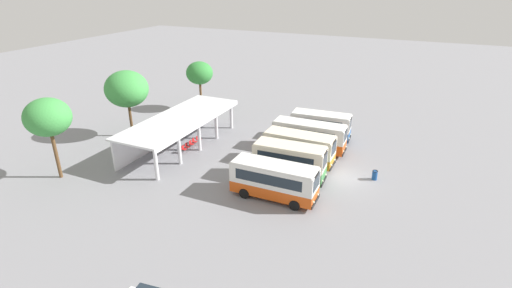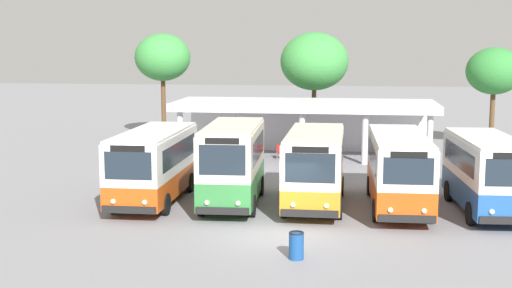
{
  "view_description": "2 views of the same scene",
  "coord_description": "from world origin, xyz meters",
  "px_view_note": "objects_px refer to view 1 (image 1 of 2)",
  "views": [
    {
      "loc": [
        -32.06,
        -5.71,
        17.19
      ],
      "look_at": [
        -0.88,
        8.55,
        2.19
      ],
      "focal_mm": 27.06,
      "sensor_mm": 36.0,
      "label": 1
    },
    {
      "loc": [
        2.4,
        -23.93,
        6.86
      ],
      "look_at": [
        -2.02,
        8.45,
        2.08
      ],
      "focal_mm": 48.2,
      "sensor_mm": 36.0,
      "label": 2
    }
  ],
  "objects_px": {
    "waiting_chair_second_from_end": "(187,146)",
    "city_bus_second_in_row": "(290,161)",
    "city_bus_middle_cream": "(299,147)",
    "waiting_chair_fourth_seat": "(194,141)",
    "waiting_chair_end_by_column": "(184,149)",
    "city_bus_nearest_orange": "(274,179)",
    "city_bus_fifth_blue": "(321,125)",
    "waiting_chair_middle_seat": "(191,144)",
    "city_bus_fourth_amber": "(309,135)",
    "litter_bin_apron": "(375,175)",
    "waiting_chair_fifth_seat": "(198,139)"
  },
  "relations": [
    {
      "from": "waiting_chair_fifth_seat",
      "to": "waiting_chair_middle_seat",
      "type": "bearing_deg",
      "value": -179.65
    },
    {
      "from": "waiting_chair_middle_seat",
      "to": "waiting_chair_fourth_seat",
      "type": "relative_size",
      "value": 1.0
    },
    {
      "from": "city_bus_fourth_amber",
      "to": "litter_bin_apron",
      "type": "xyz_separation_m",
      "value": [
        -3.69,
        -7.47,
        -1.28
      ]
    },
    {
      "from": "litter_bin_apron",
      "to": "city_bus_fourth_amber",
      "type": "bearing_deg",
      "value": 63.73
    },
    {
      "from": "city_bus_middle_cream",
      "to": "waiting_chair_fourth_seat",
      "type": "distance_m",
      "value": 11.98
    },
    {
      "from": "city_bus_fifth_blue",
      "to": "city_bus_nearest_orange",
      "type": "bearing_deg",
      "value": 179.95
    },
    {
      "from": "waiting_chair_fifth_seat",
      "to": "litter_bin_apron",
      "type": "height_order",
      "value": "litter_bin_apron"
    },
    {
      "from": "city_bus_nearest_orange",
      "to": "city_bus_middle_cream",
      "type": "height_order",
      "value": "city_bus_middle_cream"
    },
    {
      "from": "waiting_chair_fourth_seat",
      "to": "waiting_chair_fifth_seat",
      "type": "xyz_separation_m",
      "value": [
        0.72,
        -0.06,
        0.0
      ]
    },
    {
      "from": "waiting_chair_second_from_end",
      "to": "city_bus_second_in_row",
      "type": "bearing_deg",
      "value": -97.22
    },
    {
      "from": "city_bus_middle_cream",
      "to": "city_bus_fourth_amber",
      "type": "relative_size",
      "value": 0.89
    },
    {
      "from": "waiting_chair_second_from_end",
      "to": "waiting_chair_fifth_seat",
      "type": "xyz_separation_m",
      "value": [
        2.16,
        -0.01,
        0.0
      ]
    },
    {
      "from": "waiting_chair_second_from_end",
      "to": "litter_bin_apron",
      "type": "xyz_separation_m",
      "value": [
        1.75,
        -19.24,
        -0.07
      ]
    },
    {
      "from": "city_bus_fourth_amber",
      "to": "waiting_chair_fourth_seat",
      "type": "bearing_deg",
      "value": 108.7
    },
    {
      "from": "waiting_chair_second_from_end",
      "to": "waiting_chair_end_by_column",
      "type": "bearing_deg",
      "value": -176.29
    },
    {
      "from": "waiting_chair_end_by_column",
      "to": "litter_bin_apron",
      "type": "height_order",
      "value": "litter_bin_apron"
    },
    {
      "from": "city_bus_fourth_amber",
      "to": "waiting_chair_end_by_column",
      "type": "distance_m",
      "value": 13.3
    },
    {
      "from": "city_bus_nearest_orange",
      "to": "waiting_chair_middle_seat",
      "type": "relative_size",
      "value": 8.49
    },
    {
      "from": "waiting_chair_second_from_end",
      "to": "waiting_chair_middle_seat",
      "type": "xyz_separation_m",
      "value": [
        0.72,
        -0.02,
        0.0
      ]
    },
    {
      "from": "litter_bin_apron",
      "to": "city_bus_fifth_blue",
      "type": "bearing_deg",
      "value": 45.07
    },
    {
      "from": "city_bus_second_in_row",
      "to": "waiting_chair_end_by_column",
      "type": "height_order",
      "value": "city_bus_second_in_row"
    },
    {
      "from": "waiting_chair_fourth_seat",
      "to": "city_bus_second_in_row",
      "type": "bearing_deg",
      "value": -103.73
    },
    {
      "from": "waiting_chair_fourth_seat",
      "to": "city_bus_fifth_blue",
      "type": "bearing_deg",
      "value": -58.25
    },
    {
      "from": "waiting_chair_second_from_end",
      "to": "litter_bin_apron",
      "type": "height_order",
      "value": "litter_bin_apron"
    },
    {
      "from": "city_bus_nearest_orange",
      "to": "city_bus_second_in_row",
      "type": "distance_m",
      "value": 3.49
    },
    {
      "from": "city_bus_nearest_orange",
      "to": "city_bus_fifth_blue",
      "type": "relative_size",
      "value": 1.08
    },
    {
      "from": "waiting_chair_end_by_column",
      "to": "waiting_chair_fourth_seat",
      "type": "xyz_separation_m",
      "value": [
        2.16,
        0.1,
        0.0
      ]
    },
    {
      "from": "waiting_chair_fourth_seat",
      "to": "litter_bin_apron",
      "type": "distance_m",
      "value": 19.3
    },
    {
      "from": "city_bus_middle_cream",
      "to": "waiting_chair_middle_seat",
      "type": "height_order",
      "value": "city_bus_middle_cream"
    },
    {
      "from": "city_bus_fifth_blue",
      "to": "litter_bin_apron",
      "type": "xyz_separation_m",
      "value": [
        -7.17,
        -7.19,
        -1.28
      ]
    },
    {
      "from": "waiting_chair_second_from_end",
      "to": "litter_bin_apron",
      "type": "distance_m",
      "value": 19.32
    },
    {
      "from": "city_bus_fourth_amber",
      "to": "city_bus_fifth_blue",
      "type": "bearing_deg",
      "value": -4.58
    },
    {
      "from": "city_bus_fourth_amber",
      "to": "waiting_chair_end_by_column",
      "type": "bearing_deg",
      "value": 117.71
    },
    {
      "from": "city_bus_fourth_amber",
      "to": "litter_bin_apron",
      "type": "bearing_deg",
      "value": -116.27
    },
    {
      "from": "waiting_chair_middle_seat",
      "to": "city_bus_fourth_amber",
      "type": "bearing_deg",
      "value": -68.12
    },
    {
      "from": "waiting_chair_second_from_end",
      "to": "waiting_chair_fifth_seat",
      "type": "bearing_deg",
      "value": -0.28
    },
    {
      "from": "waiting_chair_fifth_seat",
      "to": "litter_bin_apron",
      "type": "distance_m",
      "value": 19.24
    },
    {
      "from": "city_bus_second_in_row",
      "to": "litter_bin_apron",
      "type": "relative_size",
      "value": 7.34
    },
    {
      "from": "city_bus_second_in_row",
      "to": "city_bus_fourth_amber",
      "type": "height_order",
      "value": "city_bus_second_in_row"
    },
    {
      "from": "city_bus_middle_cream",
      "to": "city_bus_fourth_amber",
      "type": "xyz_separation_m",
      "value": [
        3.49,
        0.08,
        -0.03
      ]
    },
    {
      "from": "city_bus_nearest_orange",
      "to": "waiting_chair_fourth_seat",
      "type": "distance_m",
      "value": 13.76
    },
    {
      "from": "city_bus_second_in_row",
      "to": "waiting_chair_second_from_end",
      "type": "distance_m",
      "value": 12.28
    },
    {
      "from": "city_bus_fifth_blue",
      "to": "waiting_chair_middle_seat",
      "type": "height_order",
      "value": "city_bus_fifth_blue"
    },
    {
      "from": "city_bus_middle_cream",
      "to": "litter_bin_apron",
      "type": "xyz_separation_m",
      "value": [
        -0.2,
        -7.39,
        -1.31
      ]
    },
    {
      "from": "city_bus_second_in_row",
      "to": "waiting_chair_end_by_column",
      "type": "relative_size",
      "value": 7.69
    },
    {
      "from": "city_bus_fourth_amber",
      "to": "city_bus_fifth_blue",
      "type": "relative_size",
      "value": 1.15
    },
    {
      "from": "city_bus_second_in_row",
      "to": "city_bus_middle_cream",
      "type": "distance_m",
      "value": 3.5
    },
    {
      "from": "waiting_chair_middle_seat",
      "to": "city_bus_nearest_orange",
      "type": "bearing_deg",
      "value": -115.53
    },
    {
      "from": "waiting_chair_end_by_column",
      "to": "waiting_chair_middle_seat",
      "type": "height_order",
      "value": "same"
    },
    {
      "from": "waiting_chair_second_from_end",
      "to": "waiting_chair_fourth_seat",
      "type": "height_order",
      "value": "same"
    }
  ]
}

